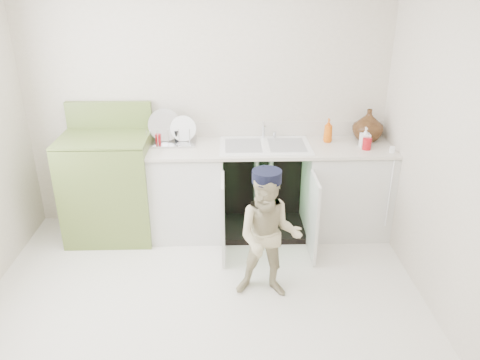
% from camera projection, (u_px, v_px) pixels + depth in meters
% --- Properties ---
extents(ground, '(3.50, 3.50, 0.00)m').
position_uv_depth(ground, '(204.00, 307.00, 3.64)').
color(ground, beige).
rests_on(ground, ground).
extents(room_shell, '(6.00, 5.50, 1.26)m').
position_uv_depth(room_shell, '(199.00, 158.00, 3.14)').
color(room_shell, beige).
rests_on(room_shell, ground).
extents(counter_run, '(2.44, 1.02, 1.21)m').
position_uv_depth(counter_run, '(266.00, 187.00, 4.58)').
color(counter_run, silver).
rests_on(counter_run, ground).
extents(avocado_stove, '(0.82, 0.65, 1.27)m').
position_uv_depth(avocado_stove, '(110.00, 185.00, 4.49)').
color(avocado_stove, olive).
rests_on(avocado_stove, ground).
extents(repair_worker, '(0.56, 0.93, 1.07)m').
position_uv_depth(repair_worker, '(269.00, 236.00, 3.59)').
color(repair_worker, '#C6B78E').
rests_on(repair_worker, ground).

